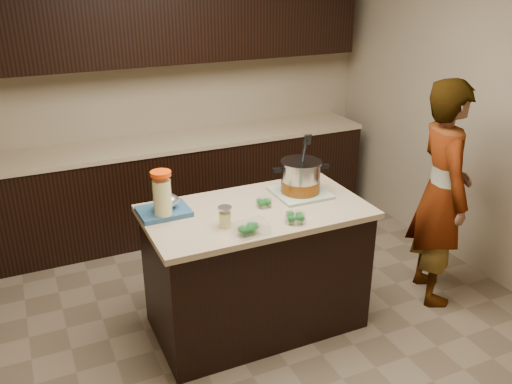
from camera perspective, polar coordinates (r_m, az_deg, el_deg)
ground_plane at (r=4.01m, az=-0.00°, el=-13.55°), size 4.00×4.00×0.00m
room_shell at (r=3.29m, az=-0.00°, el=11.21°), size 4.04×4.04×2.72m
back_cabinets at (r=5.07m, az=-8.26°, el=6.14°), size 3.60×0.63×2.33m
island at (r=3.76m, az=-0.00°, el=-8.00°), size 1.46×0.81×0.90m
dish_towel at (r=3.79m, az=4.66°, el=-0.07°), size 0.36×0.36×0.02m
stock_pot at (r=3.75m, az=4.72°, el=1.40°), size 0.40×0.34×0.40m
lemonade_pitcher at (r=3.40m, az=-9.83°, el=-0.56°), size 0.17×0.17×0.31m
mason_jar at (r=3.29m, az=-3.27°, el=-2.67°), size 0.11×0.11×0.14m
broccoli_tub_left at (r=3.58m, az=0.84°, el=-1.18°), size 0.14×0.14×0.05m
broccoli_tub_right at (r=3.37m, az=4.17°, el=-2.75°), size 0.15×0.15×0.06m
broccoli_tub_rect at (r=3.22m, az=-0.51°, el=-3.87°), size 0.20×0.16×0.07m
blue_tray at (r=3.52m, az=-9.57°, el=-1.62°), size 0.33×0.26×0.12m
person at (r=4.16m, az=18.96°, el=-0.17°), size 0.60×0.72×1.68m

